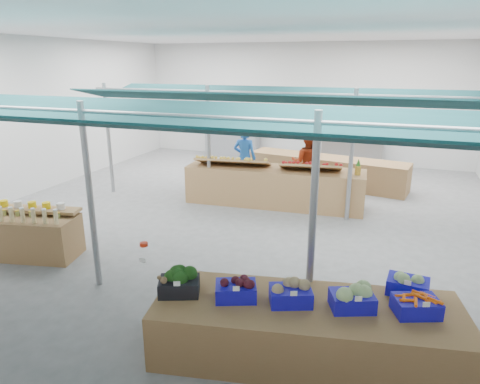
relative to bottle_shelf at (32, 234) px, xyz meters
The scene contains 23 objects.
floor 4.56m from the bottle_shelf, 50.62° to the left, with size 13.00×13.00×0.00m, color slate.
hall 6.14m from the bottle_shelf, 59.80° to the left, with size 13.00×13.00×13.00m.
pole_grid 4.26m from the bottle_shelf, 25.84° to the left, with size 10.00×4.60×3.00m.
awnings 4.67m from the bottle_shelf, 25.84° to the left, with size 9.50×7.08×0.30m.
back_shelving_left 9.53m from the bottle_shelf, 87.72° to the left, with size 2.00×0.50×2.00m, color #B23F33.
back_shelving_right 10.70m from the bottle_shelf, 62.84° to the left, with size 2.00×0.50×2.00m, color #B23F33.
bottle_shelf is the anchor object (origin of this frame).
veg_counter 5.58m from the bottle_shelf, 11.26° to the right, with size 3.74×1.25×0.73m, color olive.
fruit_counter 5.69m from the bottle_shelf, 52.37° to the left, with size 4.48×1.07×0.96m, color olive.
far_counter 8.13m from the bottle_shelf, 56.97° to the left, with size 4.66×0.93×0.84m, color olive.
vendor_left 6.07m from the bottle_shelf, 67.93° to the left, with size 0.65×0.43×1.79m, color blue.
vendor_right 6.94m from the bottle_shelf, 54.00° to the left, with size 0.87×0.68×1.79m, color maroon.
crate_broccoli 4.16m from the bottle_shelf, 19.74° to the right, with size 0.59×0.51×0.35m.
crate_beets 4.79m from the bottle_shelf, 15.28° to the right, with size 0.59×0.51×0.29m.
crate_celeriac 5.41m from the bottle_shelf, 12.10° to the right, with size 0.59×0.51×0.31m.
crate_cabbage 6.08m from the bottle_shelf, ahead, with size 0.59×0.51×0.35m.
crate_carrots 6.76m from the bottle_shelf, ahead, with size 0.59×0.51×0.29m.
sparrow 4.10m from the bottle_shelf, 22.47° to the right, with size 0.12×0.09×0.11m.
pole_ribbon 3.32m from the bottle_shelf, 17.15° to the right, with size 0.12×0.12×0.28m.
apple_heap_yellow 5.00m from the bottle_shelf, 60.78° to the left, with size 1.98×0.97×0.27m.
apple_heap_red 6.30m from the bottle_shelf, 45.52° to the left, with size 1.59×0.92×0.27m.
pineapple 7.18m from the bottle_shelf, 39.58° to the left, with size 0.14×0.14×0.39m.
crate_extra 6.64m from the bottle_shelf, ahead, with size 0.53×0.42×0.32m.
Camera 1 is at (3.40, -9.16, 3.56)m, focal length 32.00 mm.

